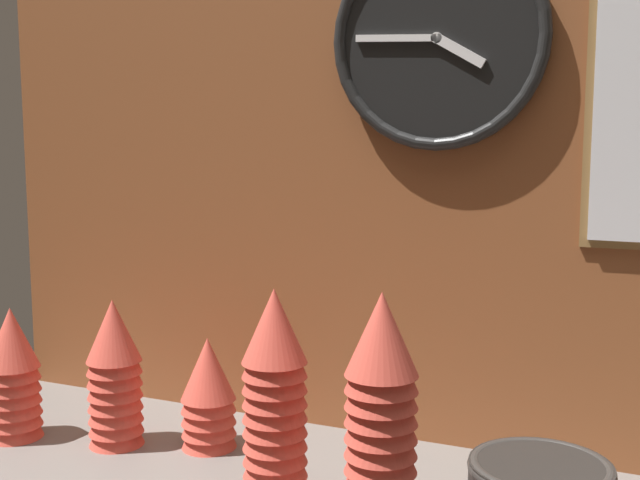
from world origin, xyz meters
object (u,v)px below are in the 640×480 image
(wall_clock, at_px, (438,38))
(cup_stack_center, at_px, (275,398))
(cup_stack_center_left, at_px, (208,393))
(cup_stack_center_right, at_px, (381,423))
(cup_stack_far_left, at_px, (13,373))
(cup_stack_left, at_px, (115,373))

(wall_clock, bearing_deg, cup_stack_center, -116.01)
(cup_stack_center_left, distance_m, cup_stack_center_right, 0.42)
(cup_stack_center_left, relative_size, cup_stack_center_right, 0.56)
(cup_stack_center_right, bearing_deg, cup_stack_far_left, 171.41)
(cup_stack_center, relative_size, cup_stack_center_right, 0.94)
(cup_stack_center_left, height_order, cup_stack_far_left, cup_stack_far_left)
(wall_clock, bearing_deg, cup_stack_center_left, -155.90)
(cup_stack_center_left, xyz_separation_m, cup_stack_far_left, (-0.32, -0.09, 0.02))
(cup_stack_center_right, height_order, wall_clock, wall_clock)
(wall_clock, bearing_deg, cup_stack_far_left, -159.67)
(cup_stack_center_left, bearing_deg, cup_stack_far_left, -163.75)
(cup_stack_center_left, bearing_deg, cup_stack_center, -35.98)
(cup_stack_left, height_order, wall_clock, wall_clock)
(wall_clock, bearing_deg, cup_stack_left, -157.39)
(cup_stack_center, xyz_separation_m, cup_stack_far_left, (-0.51, 0.04, -0.04))
(cup_stack_far_left, bearing_deg, cup_stack_center, -5.01)
(cup_stack_left, bearing_deg, wall_clock, 22.61)
(cup_stack_left, xyz_separation_m, cup_stack_far_left, (-0.17, -0.04, -0.01))
(cup_stack_center, distance_m, cup_stack_far_left, 0.51)
(cup_stack_left, bearing_deg, cup_stack_center, -14.63)
(cup_stack_left, bearing_deg, cup_stack_center_left, 19.12)
(cup_stack_center_left, bearing_deg, cup_stack_center_right, -28.46)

